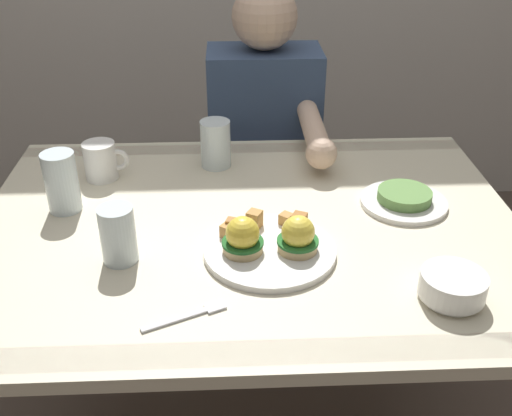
{
  "coord_description": "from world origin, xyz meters",
  "views": [
    {
      "loc": [
        -0.04,
        -1.13,
        1.44
      ],
      "look_at": [
        0.02,
        0.0,
        0.78
      ],
      "focal_mm": 42.43,
      "sensor_mm": 36.0,
      "label": 1
    }
  ],
  "objects_px": {
    "dining_table": "(249,263)",
    "water_glass_near": "(62,186)",
    "eggs_benedict_plate": "(270,243)",
    "coffee_mug": "(101,160)",
    "fork": "(190,315)",
    "diner_person": "(265,147)",
    "water_glass_extra": "(118,237)",
    "side_plate": "(404,199)",
    "fruit_bowl": "(453,287)",
    "water_glass_far": "(216,147)"
  },
  "relations": [
    {
      "from": "eggs_benedict_plate",
      "to": "fork",
      "type": "xyz_separation_m",
      "value": [
        -0.15,
        -0.19,
        -0.02
      ]
    },
    {
      "from": "water_glass_extra",
      "to": "side_plate",
      "type": "height_order",
      "value": "water_glass_extra"
    },
    {
      "from": "water_glass_near",
      "to": "coffee_mug",
      "type": "bearing_deg",
      "value": 69.08
    },
    {
      "from": "coffee_mug",
      "to": "fork",
      "type": "height_order",
      "value": "coffee_mug"
    },
    {
      "from": "coffee_mug",
      "to": "fruit_bowl",
      "type": "bearing_deg",
      "value": -35.78
    },
    {
      "from": "water_glass_near",
      "to": "side_plate",
      "type": "relative_size",
      "value": 0.7
    },
    {
      "from": "water_glass_far",
      "to": "fruit_bowl",
      "type": "bearing_deg",
      "value": -53.02
    },
    {
      "from": "fork",
      "to": "diner_person",
      "type": "distance_m",
      "value": 0.93
    },
    {
      "from": "coffee_mug",
      "to": "water_glass_near",
      "type": "relative_size",
      "value": 0.8
    },
    {
      "from": "fruit_bowl",
      "to": "water_glass_extra",
      "type": "xyz_separation_m",
      "value": [
        -0.62,
        0.15,
        0.02
      ]
    },
    {
      "from": "water_glass_extra",
      "to": "side_plate",
      "type": "bearing_deg",
      "value": 17.4
    },
    {
      "from": "fruit_bowl",
      "to": "water_glass_far",
      "type": "xyz_separation_m",
      "value": [
        -0.43,
        0.57,
        0.02
      ]
    },
    {
      "from": "eggs_benedict_plate",
      "to": "fork",
      "type": "height_order",
      "value": "eggs_benedict_plate"
    },
    {
      "from": "dining_table",
      "to": "water_glass_near",
      "type": "xyz_separation_m",
      "value": [
        -0.42,
        0.08,
        0.17
      ]
    },
    {
      "from": "water_glass_far",
      "to": "water_glass_extra",
      "type": "relative_size",
      "value": 1.03
    },
    {
      "from": "side_plate",
      "to": "water_glass_near",
      "type": "bearing_deg",
      "value": 178.98
    },
    {
      "from": "coffee_mug",
      "to": "fork",
      "type": "distance_m",
      "value": 0.59
    },
    {
      "from": "side_plate",
      "to": "coffee_mug",
      "type": "bearing_deg",
      "value": 166.94
    },
    {
      "from": "dining_table",
      "to": "coffee_mug",
      "type": "bearing_deg",
      "value": 146.55
    },
    {
      "from": "water_glass_far",
      "to": "side_plate",
      "type": "xyz_separation_m",
      "value": [
        0.44,
        -0.23,
        -0.04
      ]
    },
    {
      "from": "dining_table",
      "to": "coffee_mug",
      "type": "xyz_separation_m",
      "value": [
        -0.36,
        0.24,
        0.16
      ]
    },
    {
      "from": "water_glass_extra",
      "to": "diner_person",
      "type": "xyz_separation_m",
      "value": [
        0.33,
        0.73,
        -0.14
      ]
    },
    {
      "from": "water_glass_near",
      "to": "water_glass_far",
      "type": "bearing_deg",
      "value": 31.87
    },
    {
      "from": "water_glass_far",
      "to": "fork",
      "type": "bearing_deg",
      "value": -93.82
    },
    {
      "from": "fork",
      "to": "fruit_bowl",
      "type": "bearing_deg",
      "value": 3.13
    },
    {
      "from": "water_glass_near",
      "to": "diner_person",
      "type": "bearing_deg",
      "value": 46.63
    },
    {
      "from": "eggs_benedict_plate",
      "to": "water_glass_near",
      "type": "bearing_deg",
      "value": 156.19
    },
    {
      "from": "dining_table",
      "to": "eggs_benedict_plate",
      "type": "relative_size",
      "value": 4.44
    },
    {
      "from": "water_glass_far",
      "to": "water_glass_extra",
      "type": "height_order",
      "value": "water_glass_far"
    },
    {
      "from": "eggs_benedict_plate",
      "to": "water_glass_extra",
      "type": "distance_m",
      "value": 0.3
    },
    {
      "from": "eggs_benedict_plate",
      "to": "water_glass_far",
      "type": "xyz_separation_m",
      "value": [
        -0.11,
        0.41,
        0.03
      ]
    },
    {
      "from": "fork",
      "to": "water_glass_near",
      "type": "bearing_deg",
      "value": 127.76
    },
    {
      "from": "diner_person",
      "to": "coffee_mug",
      "type": "bearing_deg",
      "value": -139.73
    },
    {
      "from": "eggs_benedict_plate",
      "to": "diner_person",
      "type": "relative_size",
      "value": 0.24
    },
    {
      "from": "dining_table",
      "to": "side_plate",
      "type": "bearing_deg",
      "value": 10.92
    },
    {
      "from": "diner_person",
      "to": "fruit_bowl",
      "type": "bearing_deg",
      "value": -72.05
    },
    {
      "from": "dining_table",
      "to": "fork",
      "type": "relative_size",
      "value": 8.08
    },
    {
      "from": "diner_person",
      "to": "water_glass_extra",
      "type": "bearing_deg",
      "value": -114.64
    },
    {
      "from": "fork",
      "to": "water_glass_near",
      "type": "xyz_separation_m",
      "value": [
        -0.3,
        0.39,
        0.06
      ]
    },
    {
      "from": "fork",
      "to": "diner_person",
      "type": "relative_size",
      "value": 0.13
    },
    {
      "from": "diner_person",
      "to": "water_glass_far",
      "type": "bearing_deg",
      "value": -115.8
    },
    {
      "from": "water_glass_far",
      "to": "eggs_benedict_plate",
      "type": "bearing_deg",
      "value": -74.7
    },
    {
      "from": "water_glass_near",
      "to": "fruit_bowl",
      "type": "bearing_deg",
      "value": -25.11
    },
    {
      "from": "fork",
      "to": "side_plate",
      "type": "height_order",
      "value": "side_plate"
    },
    {
      "from": "water_glass_near",
      "to": "diner_person",
      "type": "height_order",
      "value": "diner_person"
    },
    {
      "from": "coffee_mug",
      "to": "diner_person",
      "type": "height_order",
      "value": "diner_person"
    },
    {
      "from": "fruit_bowl",
      "to": "water_glass_extra",
      "type": "distance_m",
      "value": 0.64
    },
    {
      "from": "fruit_bowl",
      "to": "water_glass_extra",
      "type": "bearing_deg",
      "value": 166.02
    },
    {
      "from": "dining_table",
      "to": "diner_person",
      "type": "xyz_separation_m",
      "value": [
        0.07,
        0.6,
        0.02
      ]
    },
    {
      "from": "eggs_benedict_plate",
      "to": "diner_person",
      "type": "xyz_separation_m",
      "value": [
        0.03,
        0.72,
        -0.12
      ]
    }
  ]
}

